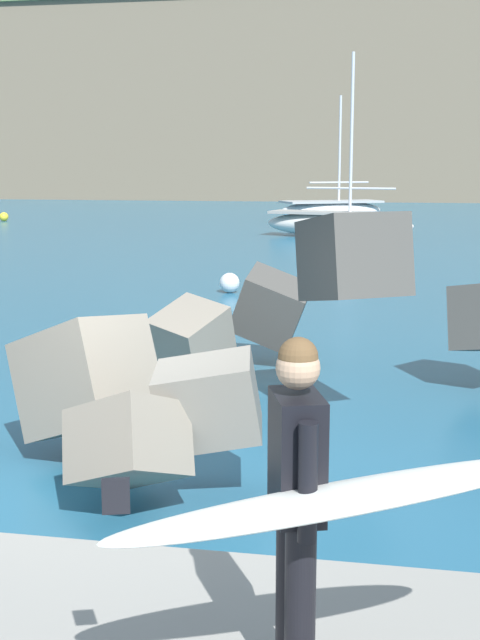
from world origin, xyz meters
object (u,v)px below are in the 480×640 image
object	(u,v)px
mooring_buoy_inner	(4,217)
station_building_west	(105,6)
surfer_with_board	(308,496)
boat_near_left	(339,223)
mooring_buoy_outer	(230,283)
boat_mid_right	(331,210)
station_building_central	(113,2)

from	to	relation	value
mooring_buoy_inner	station_building_west	xyz separation A→B (m)	(-11.21, 47.62, 18.34)
surfer_with_board	mooring_buoy_inner	distance (m)	40.81
boat_near_left	mooring_buoy_outer	world-z (taller)	boat_near_left
surfer_with_board	mooring_buoy_inner	size ratio (longest dim) A/B	4.77
boat_mid_right	station_building_west	xyz separation A→B (m)	(-27.08, 44.42, 18.01)
station_building_west	station_building_central	size ratio (longest dim) A/B	1.02
surfer_with_board	mooring_buoy_outer	world-z (taller)	surfer_with_board
boat_near_left	mooring_buoy_outer	distance (m)	15.00
station_building_west	boat_mid_right	bearing A→B (deg)	-58.64
surfer_with_board	station_building_central	world-z (taller)	station_building_central
mooring_buoy_outer	mooring_buoy_inner	bearing A→B (deg)	126.32
surfer_with_board	boat_near_left	size ratio (longest dim) A/B	0.31
boat_near_left	boat_mid_right	world-z (taller)	boat_near_left
station_building_west	surfer_with_board	bearing A→B (deg)	-70.10
mooring_buoy_inner	station_building_central	world-z (taller)	station_building_central
mooring_buoy_outer	surfer_with_board	bearing A→B (deg)	-77.11
surfer_with_board	station_building_west	distance (m)	90.66
surfer_with_board	boat_near_left	world-z (taller)	boat_near_left
boat_near_left	station_building_west	xyz separation A→B (m)	(-28.18, 54.09, 18.00)
boat_near_left	station_building_west	world-z (taller)	station_building_west
mooring_buoy_outer	station_building_central	distance (m)	73.13
boat_mid_right	mooring_buoy_inner	world-z (taller)	boat_mid_right
boat_near_left	mooring_buoy_inner	xyz separation A→B (m)	(-16.98, 6.46, -0.34)
mooring_buoy_outer	boat_mid_right	bearing A→B (deg)	89.68
boat_near_left	station_building_central	size ratio (longest dim) A/B	0.84
surfer_with_board	mooring_buoy_inner	bearing A→B (deg)	117.90
station_building_west	mooring_buoy_inner	bearing A→B (deg)	-76.76
surfer_with_board	station_building_central	xyz separation A→B (m)	(-28.47, 80.90, 17.06)
boat_mid_right	mooring_buoy_outer	world-z (taller)	boat_mid_right
mooring_buoy_inner	station_building_central	distance (m)	49.27
mooring_buoy_inner	mooring_buoy_outer	world-z (taller)	same
boat_mid_right	mooring_buoy_outer	bearing A→B (deg)	-90.32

